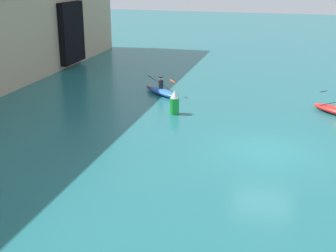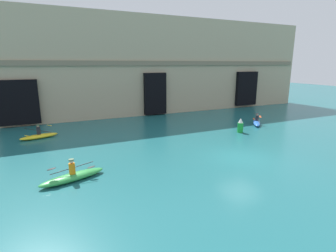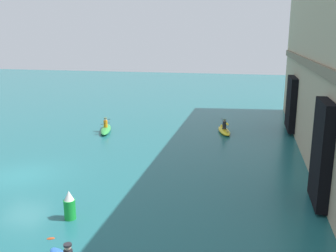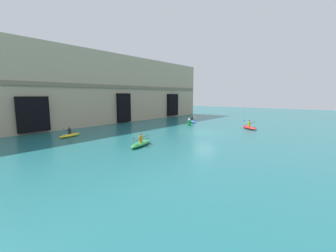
# 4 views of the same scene
# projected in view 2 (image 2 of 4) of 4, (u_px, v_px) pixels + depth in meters

# --- Properties ---
(ground_plane) EXTENTS (120.00, 120.00, 0.00)m
(ground_plane) POSITION_uv_depth(u_px,v_px,m) (241.00, 157.00, 16.98)
(ground_plane) COLOR #1E6066
(cliff_bluff) EXTENTS (45.44, 5.79, 11.21)m
(cliff_bluff) POSITION_uv_depth(u_px,v_px,m) (141.00, 66.00, 31.80)
(cliff_bluff) COLOR tan
(cliff_bluff) RESTS_ON ground
(kayak_blue) EXTENTS (2.56, 2.80, 1.12)m
(kayak_blue) POSITION_uv_depth(u_px,v_px,m) (257.00, 122.00, 26.05)
(kayak_blue) COLOR blue
(kayak_blue) RESTS_ON ground
(kayak_yellow) EXTENTS (3.00, 1.52, 1.13)m
(kayak_yellow) POSITION_uv_depth(u_px,v_px,m) (39.00, 136.00, 21.20)
(kayak_yellow) COLOR yellow
(kayak_yellow) RESTS_ON ground
(kayak_green) EXTENTS (3.47, 1.72, 1.17)m
(kayak_green) POSITION_uv_depth(u_px,v_px,m) (73.00, 176.00, 13.55)
(kayak_green) COLOR green
(kayak_green) RESTS_ON ground
(marker_buoy) EXTENTS (0.49, 0.49, 1.29)m
(marker_buoy) POSITION_uv_depth(u_px,v_px,m) (240.00, 126.00, 22.95)
(marker_buoy) COLOR green
(marker_buoy) RESTS_ON ground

